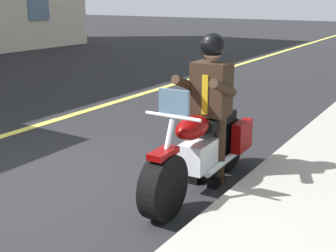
% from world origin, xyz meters
% --- Properties ---
extents(ground_plane, '(80.00, 80.00, 0.00)m').
position_xyz_m(ground_plane, '(0.00, 0.00, 0.00)').
color(ground_plane, black).
extents(motorcycle_main, '(2.22, 0.64, 1.26)m').
position_xyz_m(motorcycle_main, '(-0.90, 1.57, 0.45)').
color(motorcycle_main, black).
rests_on(motorcycle_main, ground_plane).
extents(rider_main, '(0.63, 0.56, 1.74)m').
position_xyz_m(rider_main, '(-1.09, 1.56, 1.04)').
color(rider_main, black).
rests_on(rider_main, ground_plane).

